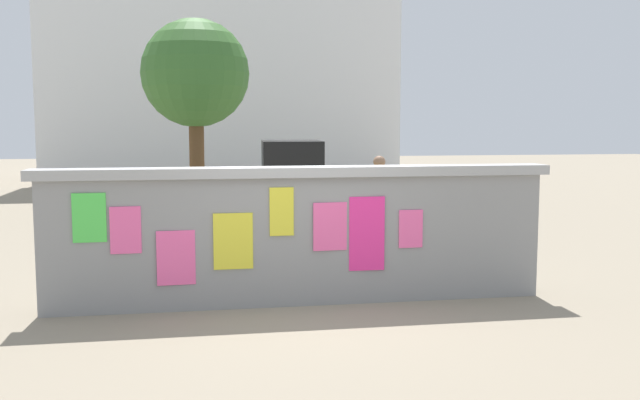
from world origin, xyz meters
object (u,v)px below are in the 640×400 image
Objects in this scene: bicycle_near at (152,262)px; person_walking at (379,190)px; tree_roadside at (195,74)px; auto_rickshaw_truck at (243,187)px; motorcycle at (346,234)px.

person_walking is at bearing 37.27° from bicycle_near.
auto_rickshaw_truck is at bearing -78.84° from tree_roadside.
motorcycle is 2.03m from person_walking.
person_walking is at bearing -63.97° from tree_roadside.
motorcycle is 1.17× the size of person_walking.
auto_rickshaw_truck reaches higher than bicycle_near.
bicycle_near is (-2.92, -1.26, -0.10)m from motorcycle.
person_walking reaches higher than motorcycle.
auto_rickshaw_truck is at bearing 110.27° from motorcycle.
motorcycle is 0.38× the size of tree_roadside.
auto_rickshaw_truck is 0.75× the size of tree_roadside.
bicycle_near is at bearing -107.38° from auto_rickshaw_truck.
tree_roadside is (-3.26, 6.68, 2.50)m from person_walking.
tree_roadside is (-0.92, 4.68, 2.58)m from auto_rickshaw_truck.
tree_roadside reaches higher than motorcycle.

